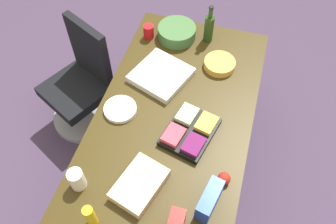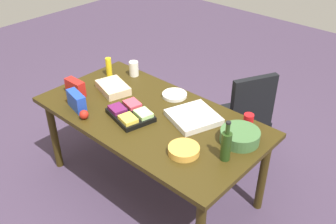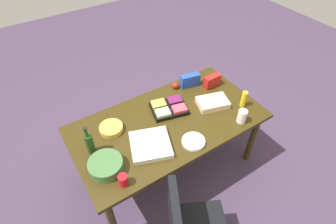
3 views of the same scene
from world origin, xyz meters
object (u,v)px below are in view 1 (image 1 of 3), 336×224
(chip_bag_blue, at_px, (209,200))
(office_chair, at_px, (82,89))
(paper_plate_stack, at_px, (120,109))
(chip_bowl, at_px, (220,64))
(mayo_jar, at_px, (77,179))
(apple_red, at_px, (224,178))
(conference_table, at_px, (173,124))
(sheet_cake, at_px, (140,185))
(wine_bottle, at_px, (209,28))
(mustard_bottle, at_px, (90,216))
(pizza_box, at_px, (161,75))
(salad_bowl, at_px, (177,32))
(fruit_platter, at_px, (190,131))
(red_solo_cup, at_px, (149,31))

(chip_bag_blue, bearing_deg, office_chair, -124.50)
(paper_plate_stack, height_order, chip_bowl, chip_bowl)
(mayo_jar, height_order, apple_red, mayo_jar)
(conference_table, height_order, sheet_cake, sheet_cake)
(wine_bottle, bearing_deg, mustard_bottle, -10.41)
(mayo_jar, bearing_deg, pizza_box, 166.73)
(pizza_box, height_order, salad_bowl, salad_bowl)
(conference_table, distance_m, salad_bowl, 0.79)
(mustard_bottle, distance_m, chip_bag_blue, 0.64)
(sheet_cake, bearing_deg, mayo_jar, -76.25)
(wine_bottle, bearing_deg, conference_table, -4.09)
(sheet_cake, xyz_separation_m, fruit_platter, (-0.43, 0.19, -0.00))
(mustard_bottle, bearing_deg, chip_bag_blue, 114.76)
(office_chair, height_order, wine_bottle, wine_bottle)
(paper_plate_stack, height_order, red_solo_cup, red_solo_cup)
(sheet_cake, height_order, chip_bowl, sheet_cake)
(office_chair, bearing_deg, salad_bowl, 119.84)
(office_chair, height_order, pizza_box, office_chair)
(apple_red, bearing_deg, chip_bowl, -167.17)
(conference_table, xyz_separation_m, pizza_box, (-0.32, -0.18, 0.11))
(salad_bowl, xyz_separation_m, chip_bag_blue, (1.27, 0.53, 0.03))
(sheet_cake, height_order, apple_red, apple_red)
(mustard_bottle, bearing_deg, pizza_box, 177.21)
(mayo_jar, bearing_deg, chip_bag_blue, 96.83)
(office_chair, bearing_deg, mayo_jar, 28.00)
(fruit_platter, distance_m, mayo_jar, 0.74)
(mayo_jar, xyz_separation_m, mustard_bottle, (0.18, 0.16, 0.02))
(fruit_platter, distance_m, chip_bag_blue, 0.48)
(fruit_platter, height_order, chip_bag_blue, chip_bag_blue)
(office_chair, relative_size, chip_bag_blue, 4.44)
(paper_plate_stack, relative_size, fruit_platter, 0.53)
(chip_bowl, distance_m, fruit_platter, 0.63)
(chip_bowl, relative_size, red_solo_cup, 2.08)
(paper_plate_stack, distance_m, red_solo_cup, 0.74)
(office_chair, relative_size, salad_bowl, 3.31)
(conference_table, height_order, mustard_bottle, mustard_bottle)
(chip_bag_blue, height_order, apple_red, chip_bag_blue)
(pizza_box, bearing_deg, conference_table, 49.71)
(fruit_platter, relative_size, mayo_jar, 2.84)
(sheet_cake, distance_m, mustard_bottle, 0.32)
(conference_table, relative_size, chip_bowl, 8.49)
(paper_plate_stack, height_order, salad_bowl, salad_bowl)
(red_solo_cup, distance_m, apple_red, 1.32)
(pizza_box, xyz_separation_m, salad_bowl, (-0.44, -0.00, 0.02))
(chip_bowl, bearing_deg, wine_bottle, -150.46)
(paper_plate_stack, bearing_deg, office_chair, -125.18)
(red_solo_cup, bearing_deg, office_chair, -55.22)
(office_chair, relative_size, sheet_cake, 3.06)
(paper_plate_stack, distance_m, salad_bowl, 0.82)
(sheet_cake, distance_m, red_solo_cup, 1.27)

